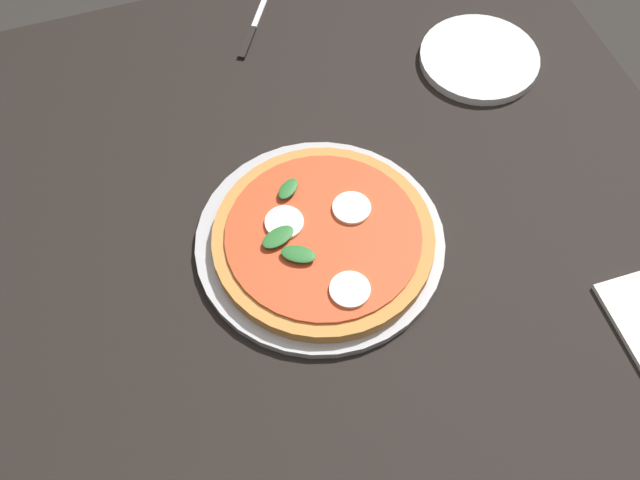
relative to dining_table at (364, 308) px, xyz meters
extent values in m
plane|color=#2D2B28|center=(0.00, 0.00, -0.62)|extent=(6.00, 6.00, 0.00)
cube|color=black|center=(0.00, 0.00, 0.08)|extent=(1.22, 1.01, 0.04)
cube|color=black|center=(-0.53, -0.42, -0.28)|extent=(0.07, 0.07, 0.67)
cube|color=black|center=(-0.53, 0.42, -0.28)|extent=(0.07, 0.07, 0.67)
cylinder|color=#B2B2B7|center=(-0.06, -0.04, 0.10)|extent=(0.33, 0.33, 0.01)
cylinder|color=#C6843F|center=(-0.06, -0.04, 0.12)|extent=(0.29, 0.29, 0.02)
cylinder|color=#CC4723|center=(-0.06, -0.04, 0.13)|extent=(0.25, 0.25, 0.00)
cylinder|color=white|center=(0.03, -0.04, 0.13)|extent=(0.05, 0.05, 0.00)
cylinder|color=white|center=(-0.08, 0.01, 0.13)|extent=(0.05, 0.05, 0.00)
cylinder|color=white|center=(-0.09, -0.08, 0.13)|extent=(0.05, 0.05, 0.00)
ellipsoid|color=#286B2D|center=(-0.13, -0.06, 0.14)|extent=(0.04, 0.04, 0.00)
ellipsoid|color=#286B2D|center=(-0.03, -0.08, 0.14)|extent=(0.04, 0.05, 0.00)
ellipsoid|color=#286B2D|center=(-0.07, -0.10, 0.14)|extent=(0.04, 0.05, 0.00)
cylinder|color=white|center=(-0.30, 0.30, 0.10)|extent=(0.18, 0.18, 0.01)
cube|color=black|center=(-0.45, -0.03, 0.10)|extent=(0.07, 0.05, 0.01)
cube|color=silver|center=(-0.52, 0.01, 0.10)|extent=(0.08, 0.06, 0.00)
camera|label=1|loc=(0.44, -0.21, 0.95)|focal=42.42mm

